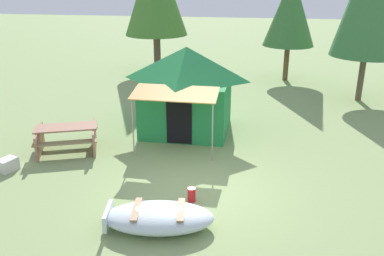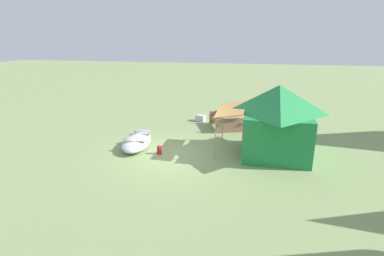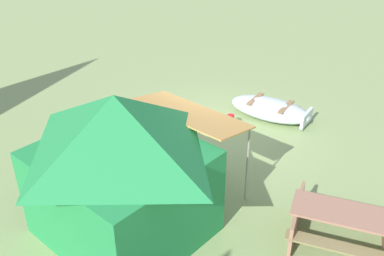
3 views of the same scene
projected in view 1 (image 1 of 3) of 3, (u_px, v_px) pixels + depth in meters
ground_plane at (196, 189)px, 9.93m from camera, size 80.00×80.00×0.00m
beached_rowboat at (158, 217)px, 8.34m from camera, size 2.37×1.42×0.46m
canvas_cabin_tent at (187, 88)px, 13.10m from camera, size 2.91×3.62×2.73m
picnic_table at (67, 135)px, 11.90m from camera, size 2.11×1.92×0.74m
cooler_box at (7, 165)px, 10.79m from camera, size 0.51×0.58×0.33m
fuel_can at (192, 195)px, 9.33m from camera, size 0.25×0.25×0.33m
pine_tree_back_right at (290, 10)px, 18.77m from camera, size 2.35×2.35×4.89m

